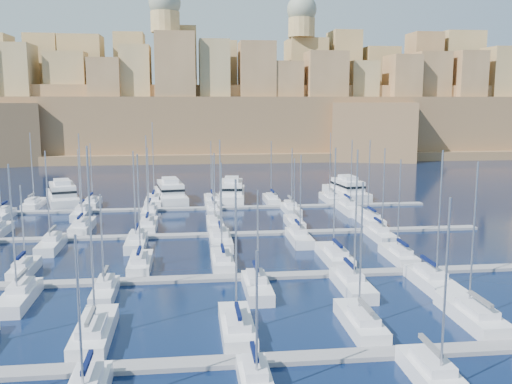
{
  "coord_description": "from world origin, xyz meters",
  "views": [
    {
      "loc": [
        -4.83,
        -77.16,
        21.18
      ],
      "look_at": [
        5.05,
        6.0,
        7.5
      ],
      "focal_mm": 40.0,
      "sensor_mm": 36.0,
      "label": 1
    }
  ],
  "objects": [
    {
      "name": "ground",
      "position": [
        0.0,
        0.0,
        0.0
      ],
      "size": [
        600.0,
        600.0,
        0.0
      ],
      "primitive_type": "plane",
      "color": "#021231",
      "rests_on": "ground"
    },
    {
      "name": "pontoon_near",
      "position": [
        0.0,
        -34.0,
        0.2
      ],
      "size": [
        84.0,
        2.0,
        0.4
      ],
      "primitive_type": "cube",
      "color": "slate",
      "rests_on": "ground"
    },
    {
      "name": "pontoon_mid_near",
      "position": [
        0.0,
        -12.0,
        0.2
      ],
      "size": [
        84.0,
        2.0,
        0.4
      ],
      "primitive_type": "cube",
      "color": "slate",
      "rests_on": "ground"
    },
    {
      "name": "pontoon_mid_far",
      "position": [
        0.0,
        10.0,
        0.2
      ],
      "size": [
        84.0,
        2.0,
        0.4
      ],
      "primitive_type": "cube",
      "color": "slate",
      "rests_on": "ground"
    },
    {
      "name": "pontoon_far",
      "position": [
        0.0,
        32.0,
        0.2
      ],
      "size": [
        84.0,
        2.0,
        0.4
      ],
      "primitive_type": "cube",
      "color": "slate",
      "rests_on": "ground"
    },
    {
      "name": "sailboat_2",
      "position": [
        -13.44,
        -27.98,
        0.78
      ],
      "size": [
        3.09,
        10.29,
        17.55
      ],
      "color": "silver",
      "rests_on": "ground"
    },
    {
      "name": "sailboat_3",
      "position": [
        -0.77,
        -28.3,
        0.75
      ],
      "size": [
        2.89,
        9.64,
        14.52
      ],
      "color": "silver",
      "rests_on": "ground"
    },
    {
      "name": "sailboat_4",
      "position": [
        10.75,
        -28.45,
        0.75
      ],
      "size": [
        2.8,
        9.34,
        14.08
      ],
      "color": "silver",
      "rests_on": "ground"
    },
    {
      "name": "sailboat_5",
      "position": [
        21.89,
        -27.96,
        0.77
      ],
      "size": [
        3.1,
        10.32,
        15.74
      ],
      "color": "silver",
      "rests_on": "ground"
    },
    {
      "name": "sailboat_9",
      "position": [
        -0.28,
        -38.77,
        0.71
      ],
      "size": [
        2.32,
        7.75,
        11.13
      ],
      "color": "silver",
      "rests_on": "ground"
    },
    {
      "name": "sailboat_10",
      "position": [
        13.08,
        -39.69,
        0.75
      ],
      "size": [
        2.88,
        9.61,
        14.77
      ],
      "color": "silver",
      "rests_on": "ground"
    },
    {
      "name": "sailboat_13",
      "position": [
        -25.01,
        -7.21,
        0.71
      ],
      "size": [
        2.34,
        7.79,
        11.28
      ],
      "color": "silver",
      "rests_on": "ground"
    },
    {
      "name": "sailboat_14",
      "position": [
        -11.13,
        -6.61,
        0.75
      ],
      "size": [
        2.7,
        9.0,
        14.81
      ],
      "color": "silver",
      "rests_on": "ground"
    },
    {
      "name": "sailboat_15",
      "position": [
        -0.81,
        -6.68,
        0.74
      ],
      "size": [
        2.66,
        8.87,
        13.61
      ],
      "color": "silver",
      "rests_on": "ground"
    },
    {
      "name": "sailboat_16",
      "position": [
        14.05,
        -6.06,
        0.76
      ],
      "size": [
        3.03,
        10.12,
        15.28
      ],
      "color": "silver",
      "rests_on": "ground"
    },
    {
      "name": "sailboat_17",
      "position": [
        22.59,
        -6.71,
        0.74
      ],
      "size": [
        2.64,
        8.8,
        13.73
      ],
      "color": "silver",
      "rests_on": "ground"
    },
    {
      "name": "sailboat_19",
      "position": [
        -22.75,
        -17.53,
        0.75
      ],
      "size": [
        2.79,
        9.3,
        15.09
      ],
      "color": "silver",
      "rests_on": "ground"
    },
    {
      "name": "sailboat_20",
      "position": [
        -14.08,
        -16.78,
        0.71
      ],
      "size": [
        2.33,
        7.77,
        11.7
      ],
      "color": "silver",
      "rests_on": "ground"
    },
    {
      "name": "sailboat_21",
      "position": [
        2.38,
        -17.39,
        0.73
      ],
      "size": [
        2.7,
        9.01,
        11.94
      ],
      "color": "silver",
      "rests_on": "ground"
    },
    {
      "name": "sailboat_22",
      "position": [
        13.07,
        -17.75,
        0.77
      ],
      "size": [
        2.92,
        9.73,
        16.16
      ],
      "color": "silver",
      "rests_on": "ground"
    },
    {
      "name": "sailboat_23",
      "position": [
        22.39,
        -18.11,
        0.77
      ],
      "size": [
        3.14,
        10.48,
        16.05
      ],
      "color": "silver",
      "rests_on": "ground"
    },
    {
      "name": "sailboat_25",
      "position": [
        -22.18,
        15.75,
        0.77
      ],
      "size": [
        2.92,
        9.75,
        16.05
      ],
      "color": "silver",
      "rests_on": "ground"
    },
    {
      "name": "sailboat_26",
      "position": [
        -11.63,
        15.44,
        0.76
      ],
      "size": [
        2.73,
        9.1,
        15.72
      ],
      "color": "silver",
      "rests_on": "ground"
    },
    {
      "name": "sailboat_27",
      "position": [
        -0.69,
        15.32,
        0.73
      ],
      "size": [
        2.66,
        8.87,
        12.78
      ],
      "color": "silver",
      "rests_on": "ground"
    },
    {
      "name": "sailboat_28",
      "position": [
        12.62,
        14.95,
        0.72
      ],
      "size": [
        2.43,
        8.12,
        11.77
      ],
      "color": "silver",
      "rests_on": "ground"
    },
    {
      "name": "sailboat_29",
      "position": [
        25.78,
        15.83,
        0.76
      ],
      "size": [
        2.97,
        9.91,
        14.64
      ],
      "color": "silver",
      "rests_on": "ground"
    },
    {
      "name": "sailboat_31",
      "position": [
        -24.49,
        4.57,
        0.75
      ],
      "size": [
        2.73,
        9.1,
        14.46
      ],
      "color": "silver",
      "rests_on": "ground"
    },
    {
      "name": "sailboat_32",
      "position": [
        -12.57,
        4.5,
        0.75
      ],
      "size": [
        2.77,
        9.24,
        14.31
      ],
      "color": "silver",
      "rests_on": "ground"
    },
    {
      "name": "sailboat_33",
      "position": [
        -0.43,
        4.0,
        0.77
      ],
      "size": [
        3.07,
        10.24,
        15.81
      ],
      "color": "silver",
      "rests_on": "ground"
    },
    {
      "name": "sailboat_34",
      "position": [
        11.38,
        4.48,
        0.74
      ],
      "size": [
        2.78,
        9.28,
        13.48
      ],
      "color": "silver",
      "rests_on": "ground"
    },
    {
      "name": "sailboat_35",
      "position": [
        24.04,
        4.64,
        0.74
      ],
      "size": [
        2.68,
        8.94,
        14.27
      ],
      "color": "silver",
      "rests_on": "ground"
    },
    {
      "name": "sailboat_36",
      "position": [
        -35.35,
        37.42,
        0.75
      ],
      "size": [
        2.72,
        9.08,
        15.06
      ],
      "color": "silver",
      "rests_on": "ground"
    },
    {
      "name": "sailboat_37",
      "position": [
        -24.04,
        37.25,
        0.73
      ],
      "size": [
        2.61,
        8.71,
        12.9
      ],
      "color": "silver",
      "rests_on": "ground"
    },
    {
      "name": "sailboat_38",
      "position": [
        -11.96,
        38.27,
        0.78
      ],
      "size": [
        3.24,
        10.8,
        16.91
      ],
      "color": "silver",
      "rests_on": "ground"
    },
    {
      "name": "sailboat_39",
      "position": [
        -0.33,
        37.66,
        0.74
      ],
      "size": [
        2.87,
        9.56,
        13.12
      ],
      "color": "silver",
      "rests_on": "ground"
    },
    {
      "name": "sailboat_40",
      "position": [
        11.96,
        37.26,
        0.73
      ],
      "size": [
        2.63,
        8.75,
        13.02
      ],
      "color": "silver",
      "rests_on": "ground"
    },
    {
      "name": "sailboat_41",
      "position": [
        24.38,
        37.42,
        0.75
      ],
      "size": [
        2.72,
        9.07,
        14.63
      ],
      "color": "silver",
      "rests_on": "ground"
    },
    {
      "name": "sailboat_42",
      "position": [
        -37.93,
        26.71,
        0.74
      ],
      "size": [
        2.64,
        8.81,
        13.81
      ],
      "color": "silver",
      "rests_on": "ground"
    },
    {
      "name": "sailboat_43",
      "position": [
        -24.28,
        26.81,
        0.73
      ],
      "size": [
        2.58,
        8.6,
        12.75
      ],
      "color": "silver",
      "rests_on": "ground"
    },
    {
      "name": "sailboat_44",
      "position": [
        -12.15,
        26.77,
        0.73
      ],
      "size": [
        2.6,
        8.67,
        12.9
      ],
      "color": "silver",
      "rests_on": "ground"
    },
    {
      "name": "sailboat_45",
      "position": [
        -0.5,
        27.34,
        0.71
      ],
      "size": [
        2.26,
        7.52,
        11.31
      ],
      "color": "silver",
      "rests_on": "ground"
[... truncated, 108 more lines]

